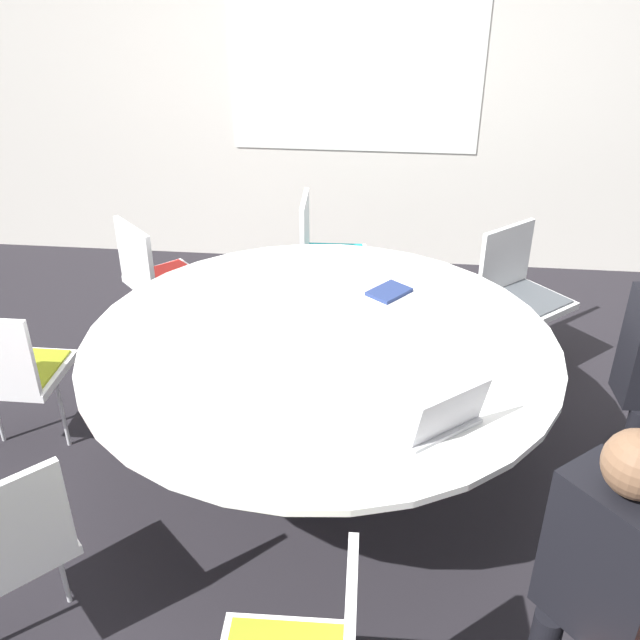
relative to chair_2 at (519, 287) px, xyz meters
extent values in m
plane|color=black|center=(-1.07, -1.06, -0.52)|extent=(16.00, 16.00, 0.00)
cube|color=silver|center=(-1.07, 1.45, 0.83)|extent=(8.00, 0.06, 2.70)
cube|color=white|center=(-1.07, 1.41, 1.03)|extent=(1.80, 0.01, 1.30)
cylinder|color=#B7B7BC|center=(-1.07, -1.06, -0.51)|extent=(0.72, 0.72, 0.02)
cylinder|color=#B7B7BC|center=(-1.07, -1.06, -0.16)|extent=(0.15, 0.15, 0.68)
cylinder|color=white|center=(-1.07, -1.06, 0.20)|extent=(2.19, 2.19, 0.03)
cube|color=white|center=(0.05, -0.05, -0.07)|extent=(0.61, 0.61, 0.04)
cube|color=#4C5156|center=(0.05, -0.05, -0.05)|extent=(0.54, 0.53, 0.01)
cube|color=white|center=(-0.09, 0.09, 0.15)|extent=(0.33, 0.30, 0.40)
cylinder|color=silver|center=(0.18, 0.07, -0.30)|extent=(0.02, 0.02, 0.42)
cylinder|color=silver|center=(-0.09, -0.17, -0.30)|extent=(0.02, 0.02, 0.42)
cube|color=white|center=(-1.14, 0.45, -0.07)|extent=(0.44, 0.46, 0.04)
cube|color=teal|center=(-1.14, 0.45, -0.05)|extent=(0.39, 0.40, 0.01)
cube|color=white|center=(-1.33, 0.44, 0.15)|extent=(0.05, 0.42, 0.40)
cylinder|color=silver|center=(-1.15, 0.63, -0.30)|extent=(0.02, 0.02, 0.42)
cylinder|color=silver|center=(-1.13, 0.26, -0.30)|extent=(0.02, 0.02, 0.42)
cube|color=white|center=(-2.14, 0.01, -0.07)|extent=(0.61, 0.61, 0.04)
cube|color=red|center=(-2.14, 0.01, -0.05)|extent=(0.54, 0.54, 0.01)
cube|color=white|center=(-2.28, -0.13, 0.15)|extent=(0.32, 0.32, 0.40)
cylinder|color=silver|center=(-2.27, 0.13, -0.30)|extent=(0.02, 0.02, 0.42)
cylinder|color=silver|center=(-2.01, -0.12, -0.30)|extent=(0.02, 0.02, 0.42)
cube|color=white|center=(-2.59, -1.07, -0.07)|extent=(0.44, 0.42, 0.04)
cube|color=olive|center=(-2.59, -1.07, -0.05)|extent=(0.39, 0.37, 0.01)
cylinder|color=silver|center=(-2.41, -1.07, -0.30)|extent=(0.02, 0.02, 0.42)
cube|color=white|center=(-2.13, -2.15, -0.07)|extent=(0.61, 0.61, 0.04)
cube|color=white|center=(-1.99, -2.29, 0.15)|extent=(0.31, 0.32, 0.40)
cylinder|color=silver|center=(-2.00, -2.02, -0.30)|extent=(0.02, 0.02, 0.42)
cube|color=white|center=(-0.83, -2.57, 0.15)|extent=(0.04, 0.42, 0.40)
cube|color=black|center=(-0.06, -2.27, 0.22)|extent=(0.40, 0.42, 0.55)
sphere|color=brown|center=(-0.06, -2.27, 0.60)|extent=(0.20, 0.20, 0.20)
cylinder|color=black|center=(0.41, -1.09, -0.28)|extent=(0.10, 0.10, 0.46)
cube|color=silver|center=(-0.58, -1.65, 0.22)|extent=(0.39, 0.37, 0.02)
cube|color=silver|center=(-0.52, -1.73, 0.33)|extent=(0.29, 0.26, 0.20)
cube|color=black|center=(-0.52, -1.72, 0.33)|extent=(0.26, 0.23, 0.17)
cube|color=navy|center=(-0.77, -0.58, 0.23)|extent=(0.25, 0.26, 0.02)
camera|label=1|loc=(-0.78, -3.86, 1.91)|focal=40.00mm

